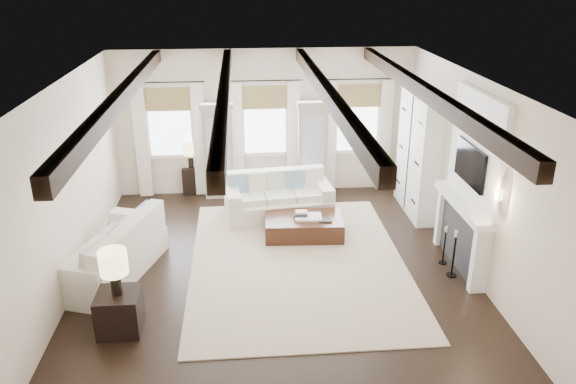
{
  "coord_description": "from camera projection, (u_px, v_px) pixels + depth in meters",
  "views": [
    {
      "loc": [
        -0.52,
        -8.21,
        4.82
      ],
      "look_at": [
        0.26,
        0.79,
        1.15
      ],
      "focal_mm": 35.0,
      "sensor_mm": 36.0,
      "label": 1
    }
  ],
  "objects": [
    {
      "name": "book_loose",
      "position": [
        325.0,
        220.0,
        10.45
      ],
      "size": [
        0.25,
        0.19,
        0.03
      ],
      "primitive_type": "cube",
      "rotation": [
        0.0,
        0.0,
        -0.06
      ],
      "color": "#262628",
      "rests_on": "ottoman"
    },
    {
      "name": "side_table_back",
      "position": [
        192.0,
        180.0,
        12.68
      ],
      "size": [
        0.41,
        0.41,
        0.61
      ],
      "primitive_type": "cube",
      "color": "black",
      "rests_on": "ground"
    },
    {
      "name": "candlestick_near",
      "position": [
        453.0,
        257.0,
        9.23
      ],
      "size": [
        0.17,
        0.17,
        0.83
      ],
      "color": "black",
      "rests_on": "ground"
    },
    {
      "name": "sofa_back",
      "position": [
        278.0,
        199.0,
        11.47
      ],
      "size": [
        2.23,
        1.2,
        0.91
      ],
      "color": "white",
      "rests_on": "ground"
    },
    {
      "name": "book_lower",
      "position": [
        301.0,
        214.0,
        10.6
      ],
      "size": [
        0.27,
        0.21,
        0.04
      ],
      "primitive_type": "cube",
      "rotation": [
        0.0,
        0.0,
        -0.06
      ],
      "color": "#262628",
      "rests_on": "tray"
    },
    {
      "name": "room_shell",
      "position": [
        316.0,
        149.0,
        9.61
      ],
      "size": [
        6.54,
        7.54,
        3.22
      ],
      "color": "beige",
      "rests_on": "ground"
    },
    {
      "name": "book_upper",
      "position": [
        302.0,
        212.0,
        10.6
      ],
      "size": [
        0.23,
        0.18,
        0.03
      ],
      "primitive_type": "cube",
      "rotation": [
        0.0,
        0.0,
        -0.06
      ],
      "color": "beige",
      "rests_on": "book_lower"
    },
    {
      "name": "candlestick_far",
      "position": [
        444.0,
        248.0,
        9.65
      ],
      "size": [
        0.14,
        0.14,
        0.7
      ],
      "color": "black",
      "rests_on": "ground"
    },
    {
      "name": "ottoman",
      "position": [
        304.0,
        226.0,
        10.68
      ],
      "size": [
        1.51,
        0.99,
        0.38
      ],
      "primitive_type": "cube",
      "rotation": [
        0.0,
        0.0,
        -0.06
      ],
      "color": "black",
      "rests_on": "ground"
    },
    {
      "name": "sofa_left",
      "position": [
        114.0,
        254.0,
        9.24
      ],
      "size": [
        1.67,
        2.45,
        0.96
      ],
      "color": "white",
      "rests_on": "ground"
    },
    {
      "name": "area_rug",
      "position": [
        298.0,
        262.0,
        9.79
      ],
      "size": [
        3.67,
        5.02,
        0.02
      ],
      "primitive_type": "cube",
      "color": "#C4B198",
      "rests_on": "ground"
    },
    {
      "name": "lamp_back",
      "position": [
        190.0,
        149.0,
        12.41
      ],
      "size": [
        0.37,
        0.37,
        0.63
      ],
      "color": "black",
      "rests_on": "side_table_back"
    },
    {
      "name": "lamp_front",
      "position": [
        113.0,
        265.0,
        7.59
      ],
      "size": [
        0.39,
        0.39,
        0.67
      ],
      "color": "black",
      "rests_on": "side_table_front"
    },
    {
      "name": "tray",
      "position": [
        308.0,
        217.0,
        10.57
      ],
      "size": [
        0.52,
        0.41,
        0.04
      ],
      "primitive_type": "cube",
      "rotation": [
        0.0,
        0.0,
        -0.06
      ],
      "color": "white",
      "rests_on": "ottoman"
    },
    {
      "name": "side_table_front",
      "position": [
        120.0,
        312.0,
        7.87
      ],
      "size": [
        0.59,
        0.59,
        0.59
      ],
      "primitive_type": "cube",
      "color": "black",
      "rests_on": "ground"
    },
    {
      "name": "ground",
      "position": [
        277.0,
        273.0,
        9.43
      ],
      "size": [
        7.5,
        7.5,
        0.0
      ],
      "primitive_type": "plane",
      "color": "black",
      "rests_on": "ground"
    }
  ]
}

